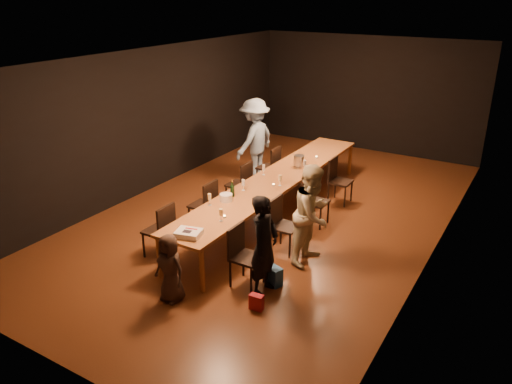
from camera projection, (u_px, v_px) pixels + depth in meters
The scene contains 30 objects.
ground at pixel (275, 214), 9.77m from camera, with size 10.00×10.00×0.00m, color #411E10.
room_shell at pixel (277, 109), 8.98m from camera, with size 6.04×10.04×3.02m.
table at pixel (276, 181), 9.50m from camera, with size 0.90×6.00×0.75m.
chair_right_0 at pixel (247, 257), 7.28m from camera, with size 0.42×0.42×0.93m, color black, non-canonical shape.
chair_right_1 at pixel (285, 226), 8.23m from camera, with size 0.42×0.42×0.93m, color black, non-canonical shape.
chair_right_2 at pixel (316, 201), 9.18m from camera, with size 0.42×0.42×0.93m, color black, non-canonical shape.
chair_right_3 at pixel (341, 181), 10.14m from camera, with size 0.42×0.42×0.93m, color black, non-canonical shape.
chair_left_0 at pixel (158, 230), 8.09m from camera, with size 0.42×0.42×0.93m, color black, non-canonical shape.
chair_left_1 at pixel (203, 205), 9.04m from camera, with size 0.42×0.42×0.93m, color black, non-canonical shape.
chair_left_2 at pixel (239, 184), 9.99m from camera, with size 0.42×0.42×0.93m, color black, non-canonical shape.
chair_left_3 at pixel (268, 167), 10.95m from camera, with size 0.42×0.42×0.93m, color black, non-canonical shape.
woman_birthday at pixel (264, 245), 7.01m from camera, with size 0.55×0.36×1.50m, color black.
woman_tan at pixel (313, 214), 7.82m from camera, with size 0.79×0.62×1.63m, color beige.
man_blue at pixel (255, 139), 11.29m from camera, with size 1.20×0.69×1.85m, color #88ABD2.
child at pixel (170, 268), 6.92m from camera, with size 0.49×0.32×1.01m, color #402D24.
gift_bag_red at pixel (256, 302), 6.84m from camera, with size 0.19×0.11×0.23m, color #B51B28.
gift_bag_blue at pixel (274, 276), 7.40m from camera, with size 0.23×0.15×0.29m, color #255EA3.
birthday_cake at pixel (189, 233), 7.27m from camera, with size 0.43×0.37×0.09m.
plate_stack at pixel (226, 197), 8.46m from camera, with size 0.22×0.22×0.12m, color white.
champagne_bottle at pixel (232, 188), 8.61m from camera, with size 0.07×0.07×0.30m, color black, non-canonical shape.
ice_bucket at pixel (299, 161), 10.07m from camera, with size 0.21×0.21×0.24m, color #AAAAAE.
wineglass_0 at pixel (210, 200), 8.27m from camera, with size 0.06×0.06×0.21m, color beige, non-canonical shape.
wineglass_1 at pixel (221, 215), 7.70m from camera, with size 0.06×0.06×0.21m, color beige, non-canonical shape.
wineglass_2 at pixel (243, 185), 8.88m from camera, with size 0.06×0.06×0.21m, color silver, non-canonical shape.
wineglass_3 at pixel (280, 180), 9.09m from camera, with size 0.06×0.06×0.21m, color beige, non-canonical shape.
wineglass_4 at pixel (264, 170), 9.62m from camera, with size 0.06×0.06×0.21m, color silver, non-canonical shape.
wineglass_5 at pixel (305, 165), 9.88m from camera, with size 0.06×0.06×0.21m, color silver, non-canonical shape.
tealight_near at pixel (224, 217), 7.86m from camera, with size 0.05×0.05×0.03m, color #B2B7B2.
tealight_mid at pixel (274, 185), 9.12m from camera, with size 0.05×0.05×0.03m, color #B2B7B2.
tealight_far at pixel (316, 157), 10.61m from camera, with size 0.05×0.05×0.03m, color #B2B7B2.
Camera 1 is at (4.25, -7.80, 4.11)m, focal length 35.00 mm.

